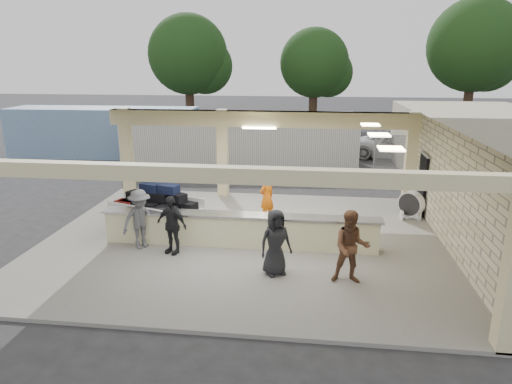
# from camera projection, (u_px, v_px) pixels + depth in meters

# --- Properties ---
(ground) EXTENTS (120.00, 120.00, 0.00)m
(ground) POSITION_uv_depth(u_px,v_px,m) (242.00, 242.00, 14.02)
(ground) COLOR #262628
(ground) RESTS_ON ground
(pavilion) EXTENTS (12.01, 10.00, 3.55)m
(pavilion) POSITION_uv_depth(u_px,v_px,m) (252.00, 194.00, 14.25)
(pavilion) COLOR slate
(pavilion) RESTS_ON ground
(baggage_counter) EXTENTS (8.20, 0.58, 0.98)m
(baggage_counter) POSITION_uv_depth(u_px,v_px,m) (239.00, 230.00, 13.38)
(baggage_counter) COLOR beige
(baggage_counter) RESTS_ON pavilion
(luggage_cart) EXTENTS (3.00, 2.40, 1.53)m
(luggage_cart) POSITION_uv_depth(u_px,v_px,m) (157.00, 205.00, 14.60)
(luggage_cart) COLOR silver
(luggage_cart) RESTS_ON pavilion
(drum_fan) EXTENTS (0.85, 0.79, 0.97)m
(drum_fan) POSITION_uv_depth(u_px,v_px,m) (411.00, 204.00, 15.69)
(drum_fan) COLOR silver
(drum_fan) RESTS_ON pavilion
(baggage_handler) EXTENTS (0.65, 0.68, 1.67)m
(baggage_handler) POSITION_uv_depth(u_px,v_px,m) (267.00, 197.00, 15.36)
(baggage_handler) COLOR orange
(baggage_handler) RESTS_ON pavilion
(passenger_a) EXTENTS (0.90, 0.40, 1.85)m
(passenger_a) POSITION_uv_depth(u_px,v_px,m) (351.00, 247.00, 11.03)
(passenger_a) COLOR brown
(passenger_a) RESTS_ON pavilion
(passenger_b) EXTENTS (1.05, 0.70, 1.69)m
(passenger_b) POSITION_uv_depth(u_px,v_px,m) (172.00, 225.00, 12.78)
(passenger_b) COLOR black
(passenger_b) RESTS_ON pavilion
(passenger_c) EXTENTS (1.04, 1.12, 1.76)m
(passenger_c) POSITION_uv_depth(u_px,v_px,m) (140.00, 219.00, 13.12)
(passenger_c) COLOR #4B4C50
(passenger_c) RESTS_ON pavilion
(passenger_d) EXTENTS (0.90, 0.71, 1.72)m
(passenger_d) POSITION_uv_depth(u_px,v_px,m) (276.00, 242.00, 11.50)
(passenger_d) COLOR black
(passenger_d) RESTS_ON pavilion
(car_white_a) EXTENTS (5.18, 3.12, 1.38)m
(car_white_a) POSITION_uv_depth(u_px,v_px,m) (397.00, 146.00, 25.87)
(car_white_a) COLOR white
(car_white_a) RESTS_ON ground
(car_white_b) EXTENTS (4.56, 2.36, 1.37)m
(car_white_b) POSITION_uv_depth(u_px,v_px,m) (482.00, 151.00, 24.56)
(car_white_b) COLOR white
(car_white_b) RESTS_ON ground
(car_dark) EXTENTS (4.45, 2.16, 1.42)m
(car_dark) POSITION_uv_depth(u_px,v_px,m) (409.00, 143.00, 26.78)
(car_dark) COLOR black
(car_dark) RESTS_ON ground
(container_white) EXTENTS (12.57, 3.66, 2.68)m
(container_white) POSITION_uv_depth(u_px,v_px,m) (240.00, 139.00, 24.49)
(container_white) COLOR silver
(container_white) RESTS_ON ground
(container_blue) EXTENTS (10.79, 2.98, 2.78)m
(container_blue) POSITION_uv_depth(u_px,v_px,m) (104.00, 132.00, 26.42)
(container_blue) COLOR #80A0CD
(container_blue) RESTS_ON ground
(fence) EXTENTS (12.06, 0.06, 2.03)m
(fence) POSITION_uv_depth(u_px,v_px,m) (507.00, 158.00, 21.00)
(fence) COLOR gray
(fence) RESTS_ON ground
(tree_left) EXTENTS (6.60, 6.30, 9.00)m
(tree_left) POSITION_uv_depth(u_px,v_px,m) (193.00, 58.00, 36.41)
(tree_left) COLOR #382619
(tree_left) RESTS_ON ground
(tree_mid) EXTENTS (6.00, 5.60, 8.00)m
(tree_mid) POSITION_uv_depth(u_px,v_px,m) (318.00, 66.00, 37.31)
(tree_mid) COLOR #382619
(tree_mid) RESTS_ON ground
(tree_right) EXTENTS (7.20, 7.00, 10.00)m
(tree_right) POSITION_uv_depth(u_px,v_px,m) (478.00, 49.00, 34.59)
(tree_right) COLOR #382619
(tree_right) RESTS_ON ground
(adjacent_building) EXTENTS (6.00, 8.00, 3.20)m
(adjacent_building) POSITION_uv_depth(u_px,v_px,m) (468.00, 142.00, 21.98)
(adjacent_building) COLOR beige
(adjacent_building) RESTS_ON ground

